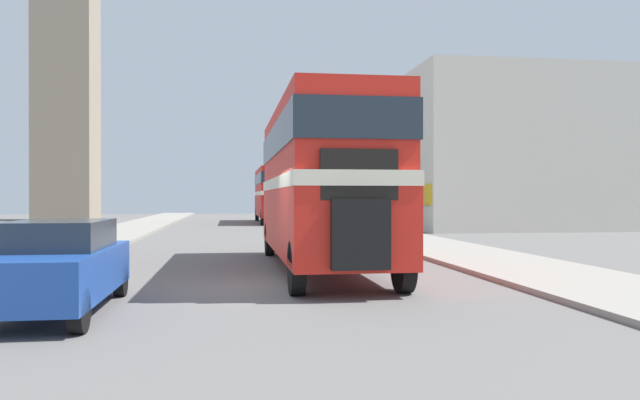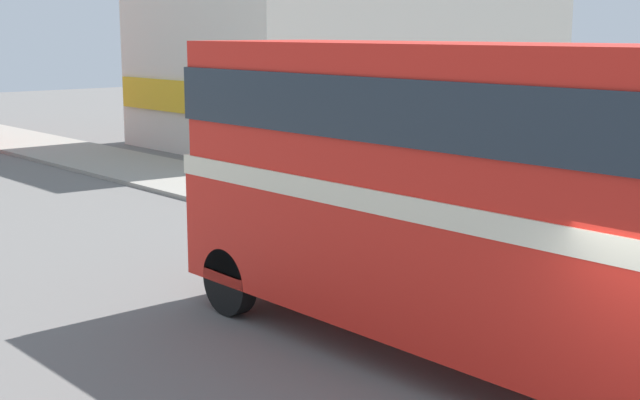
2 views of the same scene
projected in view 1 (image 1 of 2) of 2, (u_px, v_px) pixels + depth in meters
The scene contains 7 objects.
ground_plane at pixel (274, 288), 13.23m from camera, with size 120.00×120.00×0.00m, color slate.
sidewalk_right at pixel (570, 279), 14.19m from camera, with size 3.50×120.00×0.12m.
double_decker_bus at pixel (320, 175), 16.57m from camera, with size 2.47×10.46×4.22m.
bus_distant at pixel (274, 191), 47.03m from camera, with size 2.46×11.00×4.05m.
car_parked_near at pixel (58, 266), 10.37m from camera, with size 1.66×4.25×1.53m.
pedestrian_walking at pixel (402, 220), 25.68m from camera, with size 0.31×0.31×1.54m.
shop_building_block at pixel (538, 152), 38.48m from camera, with size 16.57×9.16×9.44m.
Camera 1 is at (-0.93, -13.22, 1.93)m, focal length 35.00 mm.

